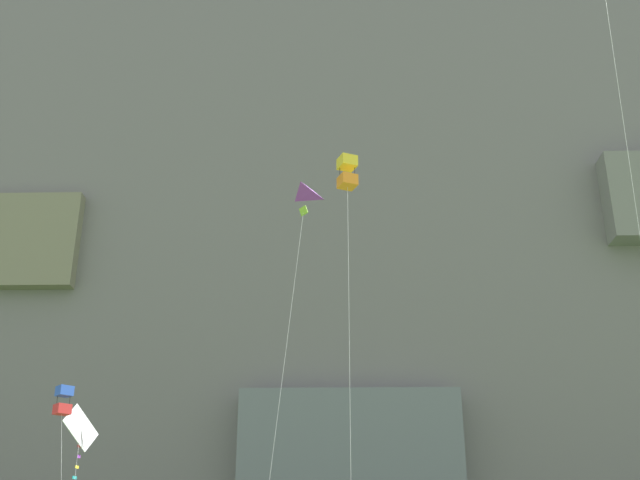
% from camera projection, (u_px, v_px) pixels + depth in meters
% --- Properties ---
extents(cliff_face, '(180.00, 32.27, 56.45)m').
position_uv_depth(cliff_face, '(346.00, 297.00, 79.82)').
color(cliff_face, slate).
rests_on(cliff_face, ground).
extents(kite_diamond_upper_right, '(2.11, 5.55, 10.20)m').
position_uv_depth(kite_diamond_upper_right, '(80.00, 432.00, 37.85)').
color(kite_diamond_upper_right, white).
rests_on(kite_diamond_upper_right, ground).
extents(kite_box_low_left, '(2.32, 2.84, 10.06)m').
position_uv_depth(kite_box_low_left, '(63.00, 401.00, 33.80)').
color(kite_box_low_left, blue).
rests_on(kite_box_low_left, ground).
extents(kite_box_low_right, '(0.76, 2.84, 16.10)m').
position_uv_depth(kite_box_low_right, '(347.00, 175.00, 27.26)').
color(kite_box_low_right, yellow).
rests_on(kite_box_low_right, ground).
extents(kite_delta_high_right, '(1.76, 3.58, 15.68)m').
position_uv_depth(kite_delta_high_right, '(294.00, 223.00, 30.04)').
color(kite_delta_high_right, purple).
rests_on(kite_delta_high_right, ground).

